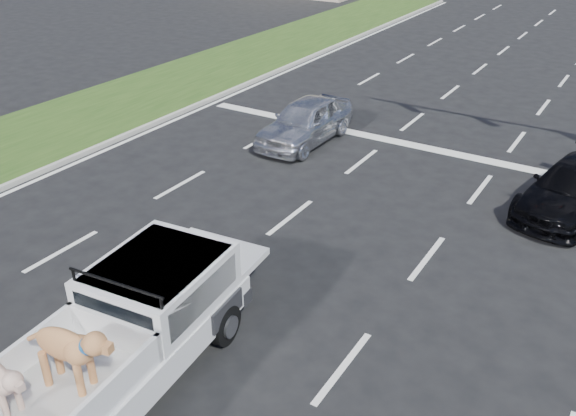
% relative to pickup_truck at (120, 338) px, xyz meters
% --- Properties ---
extents(ground, '(160.00, 160.00, 0.00)m').
position_rel_pickup_truck_xyz_m(ground, '(1.07, 2.17, -0.93)').
color(ground, black).
rests_on(ground, ground).
extents(road_markings, '(17.75, 60.00, 0.01)m').
position_rel_pickup_truck_xyz_m(road_markings, '(1.07, 8.73, -0.93)').
color(road_markings, silver).
rests_on(road_markings, ground).
extents(grass_median_left, '(5.00, 60.00, 0.10)m').
position_rel_pickup_truck_xyz_m(grass_median_left, '(-10.43, 8.17, -0.88)').
color(grass_median_left, '#224013').
rests_on(grass_median_left, ground).
extents(curb_left, '(0.15, 60.00, 0.14)m').
position_rel_pickup_truck_xyz_m(curb_left, '(-7.98, 8.17, -0.86)').
color(curb_left, '#9A978D').
rests_on(curb_left, ground).
extents(pickup_truck, '(2.40, 5.41, 1.97)m').
position_rel_pickup_truck_xyz_m(pickup_truck, '(0.00, 0.00, 0.00)').
color(pickup_truck, black).
rests_on(pickup_truck, ground).
extents(silver_sedan, '(1.66, 4.04, 1.37)m').
position_rel_pickup_truck_xyz_m(silver_sedan, '(-2.89, 10.66, -0.25)').
color(silver_sedan, silver).
rests_on(silver_sedan, ground).
extents(black_coupe, '(2.50, 4.48, 1.23)m').
position_rel_pickup_truck_xyz_m(black_coupe, '(5.02, 10.13, -0.32)').
color(black_coupe, black).
rests_on(black_coupe, ground).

